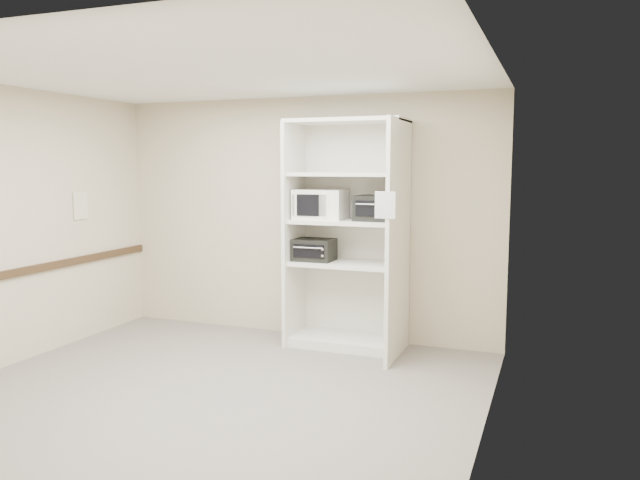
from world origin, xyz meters
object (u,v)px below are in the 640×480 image
(shelving_unit, at_px, (351,242))
(microwave, at_px, (321,204))
(toaster_oven_upper, at_px, (378,208))
(toaster_oven_lower, at_px, (314,250))

(shelving_unit, relative_size, microwave, 4.59)
(toaster_oven_upper, bearing_deg, toaster_oven_lower, -175.93)
(toaster_oven_upper, bearing_deg, microwave, -179.38)
(microwave, height_order, toaster_oven_lower, microwave)
(shelving_unit, bearing_deg, toaster_oven_lower, -174.96)
(shelving_unit, height_order, toaster_oven_lower, shelving_unit)
(microwave, distance_m, toaster_oven_upper, 0.64)
(toaster_oven_upper, bearing_deg, shelving_unit, -178.17)
(microwave, relative_size, toaster_oven_lower, 1.25)
(shelving_unit, distance_m, toaster_oven_upper, 0.47)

